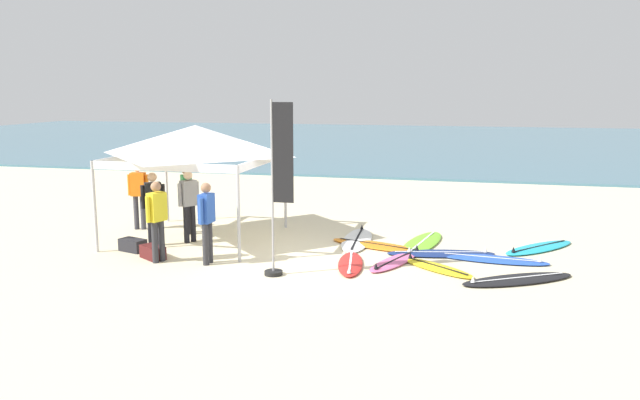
# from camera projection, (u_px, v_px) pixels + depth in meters

# --- Properties ---
(ground_plane) EXTENTS (80.00, 80.00, 0.00)m
(ground_plane) POSITION_uv_depth(u_px,v_px,m) (284.00, 255.00, 13.67)
(ground_plane) COLOR beige
(sea) EXTENTS (80.00, 36.00, 0.10)m
(sea) POSITION_uv_depth(u_px,v_px,m) (412.00, 142.00, 42.42)
(sea) COLOR teal
(sea) RESTS_ON ground
(canopy_tent) EXTENTS (3.49, 3.49, 2.75)m
(canopy_tent) POSITION_uv_depth(u_px,v_px,m) (196.00, 140.00, 14.75)
(canopy_tent) COLOR #B7B7BC
(canopy_tent) RESTS_ON ground
(surfboard_black) EXTENTS (2.35, 1.76, 0.19)m
(surfboard_black) POSITION_uv_depth(u_px,v_px,m) (517.00, 279.00, 11.82)
(surfboard_black) COLOR black
(surfboard_black) RESTS_ON ground
(surfboard_blue) EXTENTS (2.40, 0.89, 0.19)m
(surfboard_blue) POSITION_uv_depth(u_px,v_px,m) (492.00, 259.00, 13.24)
(surfboard_blue) COLOR blue
(surfboard_blue) RESTS_ON ground
(surfboard_lime) EXTENTS (1.15, 2.59, 0.19)m
(surfboard_lime) POSITION_uv_depth(u_px,v_px,m) (422.00, 243.00, 14.60)
(surfboard_lime) COLOR #7AD12D
(surfboard_lime) RESTS_ON ground
(surfboard_white) EXTENTS (0.82, 2.53, 0.19)m
(surfboard_white) POSITION_uv_depth(u_px,v_px,m) (357.00, 240.00, 14.93)
(surfboard_white) COLOR white
(surfboard_white) RESTS_ON ground
(surfboard_yellow) EXTENTS (1.75, 1.55, 0.19)m
(surfboard_yellow) POSITION_uv_depth(u_px,v_px,m) (437.00, 267.00, 12.61)
(surfboard_yellow) COLOR yellow
(surfboard_yellow) RESTS_ON ground
(surfboard_red) EXTENTS (0.79, 1.93, 0.19)m
(surfboard_red) POSITION_uv_depth(u_px,v_px,m) (350.00, 264.00, 12.87)
(surfboard_red) COLOR red
(surfboard_red) RESTS_ON ground
(surfboard_navy) EXTENTS (2.45, 1.14, 0.19)m
(surfboard_navy) POSITION_uv_depth(u_px,v_px,m) (441.00, 253.00, 13.69)
(surfboard_navy) COLOR navy
(surfboard_navy) RESTS_ON ground
(surfboard_pink) EXTENTS (1.11, 1.90, 0.19)m
(surfboard_pink) POSITION_uv_depth(u_px,v_px,m) (393.00, 262.00, 13.02)
(surfboard_pink) COLOR pink
(surfboard_pink) RESTS_ON ground
(surfboard_cyan) EXTENTS (1.93, 2.07, 0.19)m
(surfboard_cyan) POSITION_uv_depth(u_px,v_px,m) (539.00, 248.00, 14.18)
(surfboard_cyan) COLOR #23B2CC
(surfboard_cyan) RESTS_ON ground
(surfboard_orange) EXTENTS (2.46, 1.41, 0.19)m
(surfboard_orange) POSITION_uv_depth(u_px,v_px,m) (378.00, 246.00, 14.37)
(surfboard_orange) COLOR orange
(surfboard_orange) RESTS_ON ground
(person_blue) EXTENTS (0.24, 0.55, 1.71)m
(person_blue) POSITION_uv_depth(u_px,v_px,m) (207.00, 217.00, 12.83)
(person_blue) COLOR #2D2D33
(person_blue) RESTS_ON ground
(person_black) EXTENTS (0.46, 0.39, 1.71)m
(person_black) POSITION_uv_depth(u_px,v_px,m) (153.00, 204.00, 14.36)
(person_black) COLOR black
(person_black) RESTS_ON ground
(person_grey) EXTENTS (0.39, 0.47, 1.71)m
(person_grey) POSITION_uv_depth(u_px,v_px,m) (189.00, 201.00, 14.68)
(person_grey) COLOR black
(person_grey) RESTS_ON ground
(person_orange) EXTENTS (0.54, 0.28, 1.71)m
(person_orange) POSITION_uv_depth(u_px,v_px,m) (139.00, 192.00, 16.04)
(person_orange) COLOR #383842
(person_orange) RESTS_ON ground
(person_yellow) EXTENTS (0.34, 0.52, 1.71)m
(person_yellow) POSITION_uv_depth(u_px,v_px,m) (157.00, 216.00, 12.98)
(person_yellow) COLOR #2D2D33
(person_yellow) RESTS_ON ground
(person_green) EXTENTS (0.39, 0.46, 1.71)m
(person_green) POSITION_uv_depth(u_px,v_px,m) (187.00, 195.00, 15.57)
(person_green) COLOR black
(person_green) RESTS_ON ground
(banner_flag) EXTENTS (0.60, 0.36, 3.40)m
(banner_flag) POSITION_uv_depth(u_px,v_px,m) (278.00, 196.00, 11.93)
(banner_flag) COLOR #99999E
(banner_flag) RESTS_ON ground
(gear_bag_near_tent) EXTENTS (0.67, 0.49, 0.28)m
(gear_bag_near_tent) POSITION_uv_depth(u_px,v_px,m) (133.00, 245.00, 13.99)
(gear_bag_near_tent) COLOR #232328
(gear_bag_near_tent) RESTS_ON ground
(gear_bag_by_pole) EXTENTS (0.68, 0.60, 0.28)m
(gear_bag_by_pole) POSITION_uv_depth(u_px,v_px,m) (153.00, 252.00, 13.38)
(gear_bag_by_pole) COLOR #4C1919
(gear_bag_by_pole) RESTS_ON ground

